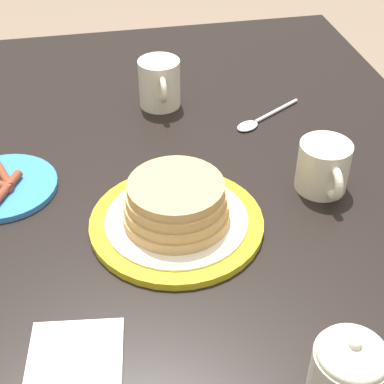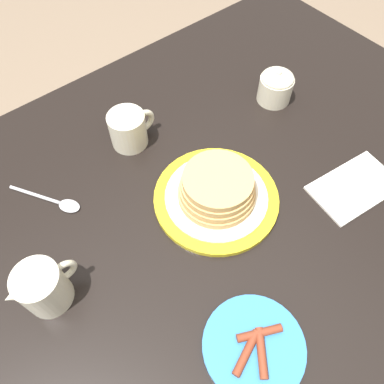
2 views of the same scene
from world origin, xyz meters
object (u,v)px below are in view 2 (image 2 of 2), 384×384
object	(u,v)px
coffee_mug	(129,129)
creamer_pitcher	(42,288)
pancake_plate	(217,192)
napkin	(354,187)
spoon	(58,202)
side_plate_bacon	(254,346)
sugar_bowl	(276,86)

from	to	relation	value
coffee_mug	creamer_pitcher	size ratio (longest dim) A/B	0.91
pancake_plate	napkin	distance (m)	0.30
creamer_pitcher	napkin	world-z (taller)	creamer_pitcher
creamer_pitcher	spoon	size ratio (longest dim) A/B	0.82
creamer_pitcher	pancake_plate	bearing A→B (deg)	-4.92
coffee_mug	creamer_pitcher	xyz separation A→B (m)	(-0.32, -0.21, 0.01)
side_plate_bacon	creamer_pitcher	size ratio (longest dim) A/B	1.40
sugar_bowl	napkin	world-z (taller)	sugar_bowl
side_plate_bacon	napkin	bearing A→B (deg)	13.63
side_plate_bacon	napkin	world-z (taller)	side_plate_bacon
sugar_bowl	coffee_mug	bearing A→B (deg)	162.91
coffee_mug	spoon	world-z (taller)	coffee_mug
side_plate_bacon	coffee_mug	distance (m)	0.51
side_plate_bacon	spoon	size ratio (longest dim) A/B	1.15
coffee_mug	pancake_plate	bearing A→B (deg)	-79.23
coffee_mug	creamer_pitcher	world-z (taller)	creamer_pitcher
pancake_plate	sugar_bowl	world-z (taller)	sugar_bowl
pancake_plate	coffee_mug	size ratio (longest dim) A/B	2.31
coffee_mug	spoon	bearing A→B (deg)	-168.35
side_plate_bacon	napkin	xyz separation A→B (m)	(0.39, 0.09, -0.00)
side_plate_bacon	coffee_mug	size ratio (longest dim) A/B	1.53
side_plate_bacon	sugar_bowl	world-z (taller)	sugar_bowl
creamer_pitcher	sugar_bowl	distance (m)	0.68
napkin	creamer_pitcher	bearing A→B (deg)	162.35
coffee_mug	side_plate_bacon	bearing A→B (deg)	-100.77
spoon	coffee_mug	bearing A→B (deg)	11.65
coffee_mug	sugar_bowl	bearing A→B (deg)	-17.09
napkin	pancake_plate	bearing A→B (deg)	146.67
pancake_plate	spoon	world-z (taller)	pancake_plate
side_plate_bacon	coffee_mug	xyz separation A→B (m)	(0.10, 0.50, 0.04)
pancake_plate	napkin	world-z (taller)	pancake_plate
pancake_plate	sugar_bowl	bearing A→B (deg)	23.68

